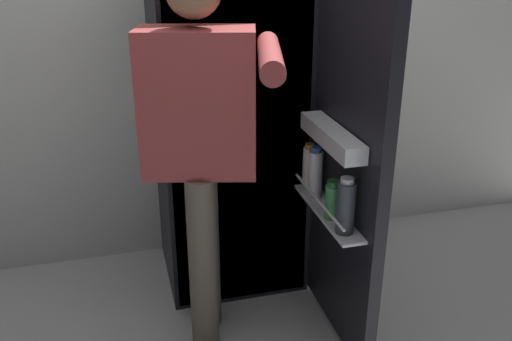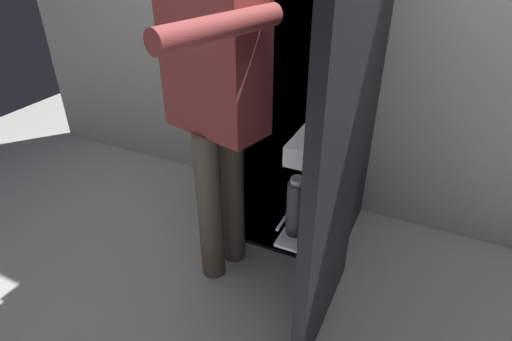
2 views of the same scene
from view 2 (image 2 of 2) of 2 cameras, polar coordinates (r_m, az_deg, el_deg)
name	(u,v)px [view 2 (image 2 of 2)]	position (r m, az deg, el deg)	size (l,w,h in m)	color
ground_plane	(257,282)	(2.22, 0.07, -14.98)	(6.22, 6.22, 0.00)	silver
refrigerator	(304,98)	(2.14, 6.64, 9.81)	(0.73, 1.26, 1.66)	black
person	(217,94)	(1.80, -5.30, 10.41)	(0.55, 0.81, 1.61)	#665B4C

